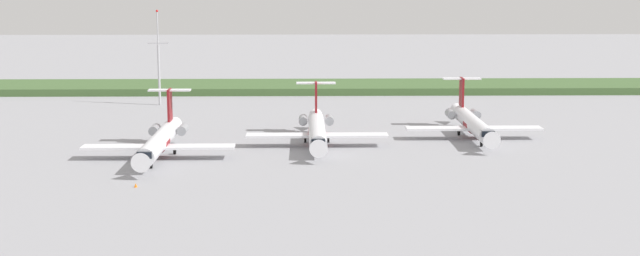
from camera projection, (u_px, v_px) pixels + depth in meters
ground_plane at (318, 123)px, 159.67m from camera, size 500.00×500.00×0.00m
grass_berm at (315, 87)px, 206.12m from camera, size 320.00×20.00×1.67m
regional_jet_nearest at (160, 140)px, 129.76m from camera, size 22.81×31.00×9.00m
regional_jet_second at (317, 129)px, 139.15m from camera, size 22.81×31.00×9.00m
regional_jet_third at (472, 123)px, 145.52m from camera, size 22.81×31.00×9.00m
antenna_mast at (159, 66)px, 181.28m from camera, size 4.40×0.50×20.15m
safety_cone_front_marker at (136, 185)px, 111.28m from camera, size 0.44×0.44×0.55m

